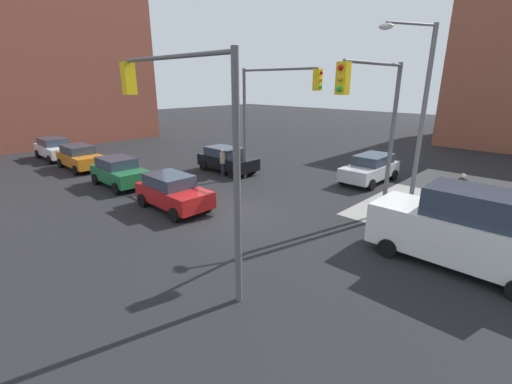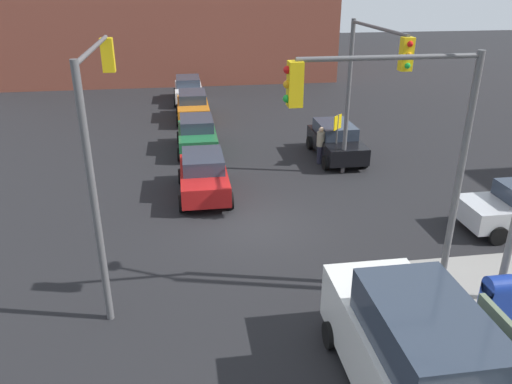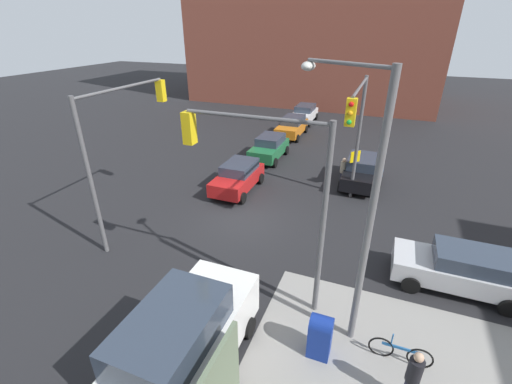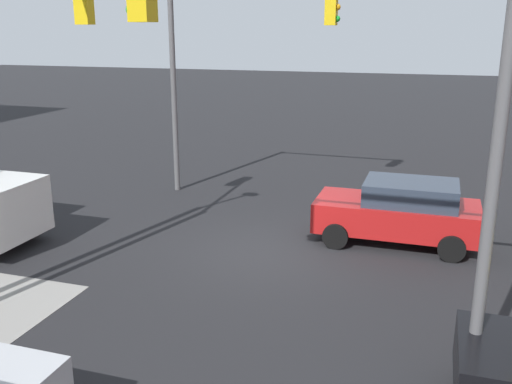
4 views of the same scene
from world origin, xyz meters
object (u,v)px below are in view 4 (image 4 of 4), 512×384
(traffic_signal_se_corner, at_px, (233,50))
(traffic_signal_ne_corner, at_px, (14,63))
(traffic_signal_nw_corner, at_px, (342,76))
(coupe_red, at_px, (400,211))

(traffic_signal_se_corner, height_order, traffic_signal_ne_corner, same)
(traffic_signal_nw_corner, bearing_deg, traffic_signal_se_corner, -61.60)
(traffic_signal_se_corner, xyz_separation_m, coupe_red, (-5.44, 2.80, -3.78))
(traffic_signal_nw_corner, distance_m, coupe_red, 7.29)
(traffic_signal_nw_corner, relative_size, coupe_red, 1.62)
(traffic_signal_ne_corner, bearing_deg, coupe_red, -149.41)
(traffic_signal_nw_corner, height_order, traffic_signal_se_corner, same)
(traffic_signal_nw_corner, bearing_deg, traffic_signal_ne_corner, -14.31)
(traffic_signal_ne_corner, xyz_separation_m, coupe_red, (-7.50, -4.44, -3.74))
(traffic_signal_se_corner, bearing_deg, traffic_signal_nw_corner, 118.40)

